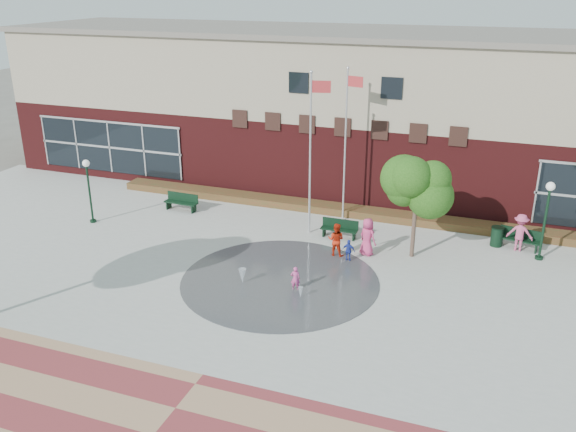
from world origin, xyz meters
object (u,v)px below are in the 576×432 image
(bench_left, at_px, (181,205))
(trash_can, at_px, (497,236))
(flagpole_right, at_px, (311,146))
(child_splash, at_px, (295,279))
(flagpole_left, at_px, (346,137))

(bench_left, xyz_separation_m, trash_can, (16.55, 0.96, 0.19))
(bench_left, bearing_deg, flagpole_right, -1.88)
(trash_can, height_order, child_splash, child_splash)
(flagpole_left, height_order, trash_can, flagpole_left)
(flagpole_right, bearing_deg, trash_can, -2.56)
(trash_can, bearing_deg, flagpole_right, -170.31)
(flagpole_left, xyz_separation_m, flagpole_right, (-1.05, -2.51, 0.07))
(bench_left, bearing_deg, trash_can, 5.60)
(flagpole_right, height_order, bench_left, flagpole_right)
(flagpole_left, relative_size, trash_can, 8.13)
(trash_can, relative_size, child_splash, 0.93)
(flagpole_left, relative_size, bench_left, 4.12)
(flagpole_left, height_order, bench_left, flagpole_left)
(bench_left, bearing_deg, child_splash, -33.74)
(flagpole_left, distance_m, flagpole_right, 2.73)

